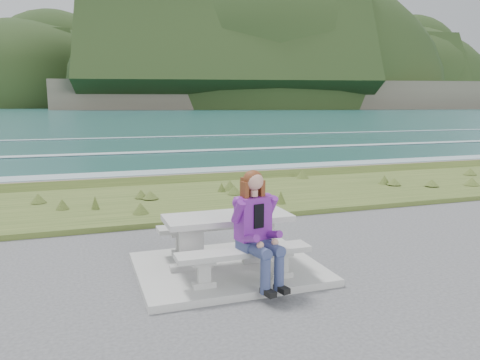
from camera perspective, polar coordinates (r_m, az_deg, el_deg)
The scene contains 9 objects.
concrete_slab at distance 6.94m, azimuth -1.48°, elevation -10.72°, with size 2.60×2.10×0.10m, color #A5A5A0.
picnic_table at distance 6.74m, azimuth -1.50°, elevation -5.66°, with size 1.80×0.75×0.75m.
bench_landward at distance 6.18m, azimuth 0.49°, elevation -9.36°, with size 1.80×0.35×0.45m.
bench_seaward at distance 7.45m, azimuth -3.12°, elevation -6.07°, with size 1.80×0.35×0.45m.
grass_verge at distance 11.64m, azimuth -8.93°, elevation -2.80°, with size 160.00×4.50×0.22m, color #2F491B.
shore_drop at distance 14.45m, azimuth -10.96°, elevation -0.48°, with size 160.00×0.80×2.20m, color brown.
ocean at distance 31.64m, azimuth -15.30°, elevation 1.48°, with size 1600.00×1600.00×0.09m.
headland_range at distance 448.04m, azimuth 6.53°, elevation 10.29°, with size 729.83×363.95×190.84m.
seated_woman at distance 6.05m, azimuth 2.44°, elevation -7.81°, with size 0.58×0.82×1.49m.
Camera 1 is at (-1.95, -6.21, 2.43)m, focal length 35.00 mm.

